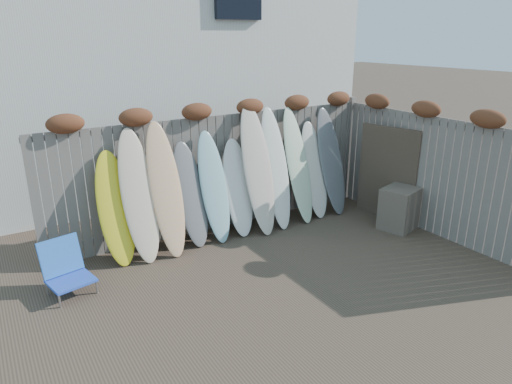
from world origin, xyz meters
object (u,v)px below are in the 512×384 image
beach_chair (66,268)px  lattice_panel (387,173)px  wooden_crate (400,208)px  surfboard_0 (116,209)px

beach_chair → lattice_panel: (5.61, -0.34, 0.52)m
beach_chair → lattice_panel: 5.65m
wooden_crate → surfboard_0: (-4.57, 1.38, 0.47)m
wooden_crate → lattice_panel: (0.19, 0.52, 0.49)m
beach_chair → surfboard_0: surfboard_0 is taller
surfboard_0 → lattice_panel: bearing=-8.9°
wooden_crate → lattice_panel: bearing=70.4°
wooden_crate → lattice_panel: size_ratio=0.43×
beach_chair → lattice_panel: size_ratio=0.42×
wooden_crate → lattice_panel: 0.74m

